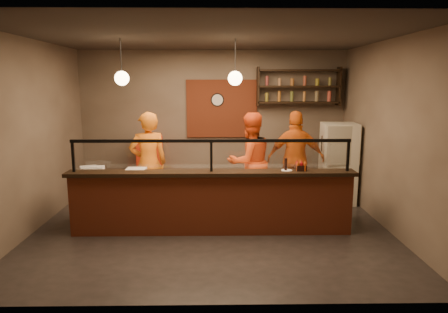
{
  "coord_description": "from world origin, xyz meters",
  "views": [
    {
      "loc": [
        0.1,
        -6.63,
        2.47
      ],
      "look_at": [
        0.21,
        0.3,
        1.19
      ],
      "focal_mm": 32.0,
      "sensor_mm": 36.0,
      "label": 1
    }
  ],
  "objects_px": {
    "pizza_dough": "(218,173)",
    "wall_clock": "(217,100)",
    "pepper_mill": "(286,164)",
    "cook_left": "(149,163)",
    "condiment_caddy": "(301,168)",
    "cook_right": "(296,159)",
    "fridge": "(338,163)",
    "red_cooler": "(150,165)",
    "cook_mid": "(250,162)"
  },
  "relations": [
    {
      "from": "cook_mid",
      "to": "red_cooler",
      "type": "height_order",
      "value": "cook_mid"
    },
    {
      "from": "pepper_mill",
      "to": "fridge",
      "type": "bearing_deg",
      "value": 51.12
    },
    {
      "from": "pizza_dough",
      "to": "pepper_mill",
      "type": "bearing_deg",
      "value": -25.57
    },
    {
      "from": "pepper_mill",
      "to": "pizza_dough",
      "type": "bearing_deg",
      "value": 154.43
    },
    {
      "from": "fridge",
      "to": "pizza_dough",
      "type": "xyz_separation_m",
      "value": [
        -2.5,
        -1.19,
        0.07
      ]
    },
    {
      "from": "condiment_caddy",
      "to": "red_cooler",
      "type": "bearing_deg",
      "value": 140.17
    },
    {
      "from": "cook_mid",
      "to": "fridge",
      "type": "bearing_deg",
      "value": 169.38
    },
    {
      "from": "red_cooler",
      "to": "pepper_mill",
      "type": "xyz_separation_m",
      "value": [
        2.64,
        -2.43,
        0.49
      ]
    },
    {
      "from": "red_cooler",
      "to": "fridge",
      "type": "bearing_deg",
      "value": -21.4
    },
    {
      "from": "condiment_caddy",
      "to": "cook_mid",
      "type": "bearing_deg",
      "value": 120.84
    },
    {
      "from": "wall_clock",
      "to": "condiment_caddy",
      "type": "height_order",
      "value": "wall_clock"
    },
    {
      "from": "cook_left",
      "to": "pepper_mill",
      "type": "distance_m",
      "value": 2.66
    },
    {
      "from": "wall_clock",
      "to": "condiment_caddy",
      "type": "xyz_separation_m",
      "value": [
        1.37,
        -2.72,
        -0.99
      ]
    },
    {
      "from": "cook_mid",
      "to": "fridge",
      "type": "xyz_separation_m",
      "value": [
        1.87,
        0.46,
        -0.13
      ]
    },
    {
      "from": "wall_clock",
      "to": "cook_mid",
      "type": "bearing_deg",
      "value": -67.08
    },
    {
      "from": "wall_clock",
      "to": "fridge",
      "type": "xyz_separation_m",
      "value": [
        2.5,
        -1.02,
        -1.27
      ]
    },
    {
      "from": "red_cooler",
      "to": "condiment_caddy",
      "type": "height_order",
      "value": "red_cooler"
    },
    {
      "from": "cook_right",
      "to": "pizza_dough",
      "type": "xyz_separation_m",
      "value": [
        -1.57,
        -0.96,
        -0.06
      ]
    },
    {
      "from": "wall_clock",
      "to": "cook_left",
      "type": "bearing_deg",
      "value": -128.23
    },
    {
      "from": "cook_right",
      "to": "condiment_caddy",
      "type": "height_order",
      "value": "cook_right"
    },
    {
      "from": "cook_left",
      "to": "pepper_mill",
      "type": "bearing_deg",
      "value": 135.24
    },
    {
      "from": "cook_left",
      "to": "fridge",
      "type": "bearing_deg",
      "value": 168.82
    },
    {
      "from": "red_cooler",
      "to": "pepper_mill",
      "type": "bearing_deg",
      "value": -54.05
    },
    {
      "from": "cook_left",
      "to": "fridge",
      "type": "relative_size",
      "value": 1.17
    },
    {
      "from": "cook_left",
      "to": "red_cooler",
      "type": "distance_m",
      "value": 1.4
    },
    {
      "from": "pizza_dough",
      "to": "wall_clock",
      "type": "bearing_deg",
      "value": 90.06
    },
    {
      "from": "cook_right",
      "to": "pepper_mill",
      "type": "relative_size",
      "value": 9.19
    },
    {
      "from": "cook_left",
      "to": "pizza_dough",
      "type": "relative_size",
      "value": 4.34
    },
    {
      "from": "cook_left",
      "to": "condiment_caddy",
      "type": "xyz_separation_m",
      "value": [
        2.68,
        -1.06,
        0.13
      ]
    },
    {
      "from": "cook_right",
      "to": "pizza_dough",
      "type": "bearing_deg",
      "value": 35.99
    },
    {
      "from": "cook_left",
      "to": "cook_mid",
      "type": "relative_size",
      "value": 1.01
    },
    {
      "from": "cook_mid",
      "to": "cook_right",
      "type": "relative_size",
      "value": 0.99
    },
    {
      "from": "pizza_dough",
      "to": "pepper_mill",
      "type": "distance_m",
      "value": 1.26
    },
    {
      "from": "fridge",
      "to": "cook_mid",
      "type": "bearing_deg",
      "value": -161.08
    },
    {
      "from": "fridge",
      "to": "cook_left",
      "type": "bearing_deg",
      "value": -165.45
    },
    {
      "from": "fridge",
      "to": "pizza_dough",
      "type": "height_order",
      "value": "fridge"
    },
    {
      "from": "fridge",
      "to": "pepper_mill",
      "type": "height_order",
      "value": "fridge"
    },
    {
      "from": "cook_right",
      "to": "condiment_caddy",
      "type": "bearing_deg",
      "value": 86.66
    },
    {
      "from": "pizza_dough",
      "to": "condiment_caddy",
      "type": "distance_m",
      "value": 1.47
    },
    {
      "from": "red_cooler",
      "to": "condiment_caddy",
      "type": "bearing_deg",
      "value": -51.2
    },
    {
      "from": "wall_clock",
      "to": "pepper_mill",
      "type": "xyz_separation_m",
      "value": [
        1.11,
        -2.74,
        -0.93
      ]
    },
    {
      "from": "fridge",
      "to": "condiment_caddy",
      "type": "height_order",
      "value": "fridge"
    },
    {
      "from": "cook_left",
      "to": "cook_mid",
      "type": "xyz_separation_m",
      "value": [
        1.94,
        0.18,
        -0.01
      ]
    },
    {
      "from": "cook_left",
      "to": "condiment_caddy",
      "type": "bearing_deg",
      "value": 137.67
    },
    {
      "from": "cook_left",
      "to": "condiment_caddy",
      "type": "height_order",
      "value": "cook_left"
    },
    {
      "from": "fridge",
      "to": "cook_right",
      "type": "bearing_deg",
      "value": -160.96
    },
    {
      "from": "cook_right",
      "to": "red_cooler",
      "type": "distance_m",
      "value": 3.25
    },
    {
      "from": "wall_clock",
      "to": "cook_mid",
      "type": "xyz_separation_m",
      "value": [
        0.63,
        -1.49,
        -1.14
      ]
    },
    {
      "from": "red_cooler",
      "to": "pepper_mill",
      "type": "distance_m",
      "value": 3.62
    },
    {
      "from": "fridge",
      "to": "pepper_mill",
      "type": "distance_m",
      "value": 2.24
    }
  ]
}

